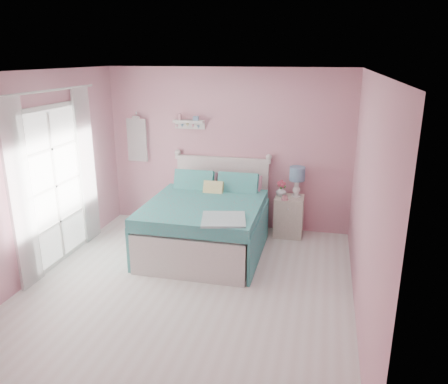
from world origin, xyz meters
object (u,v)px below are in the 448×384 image
at_px(nightstand, 289,216).
at_px(vase, 281,191).
at_px(bed, 207,223).
at_px(teacup, 285,198).
at_px(table_lamp, 297,176).

relative_size(nightstand, vase, 3.79).
bearing_deg(bed, teacup, 29.82).
bearing_deg(teacup, bed, -149.93).
distance_m(bed, table_lamp, 1.59).
xyz_separation_m(nightstand, teacup, (-0.06, -0.17, 0.35)).
distance_m(bed, nightstand, 1.38).
bearing_deg(vase, teacup, -65.92).
height_order(bed, table_lamp, bed).
bearing_deg(table_lamp, nightstand, -151.17).
relative_size(bed, nightstand, 3.19).
height_order(bed, vase, bed).
distance_m(vase, teacup, 0.19).
relative_size(table_lamp, teacup, 5.51).
xyz_separation_m(bed, nightstand, (1.13, 0.79, -0.08)).
distance_m(bed, teacup, 1.27).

